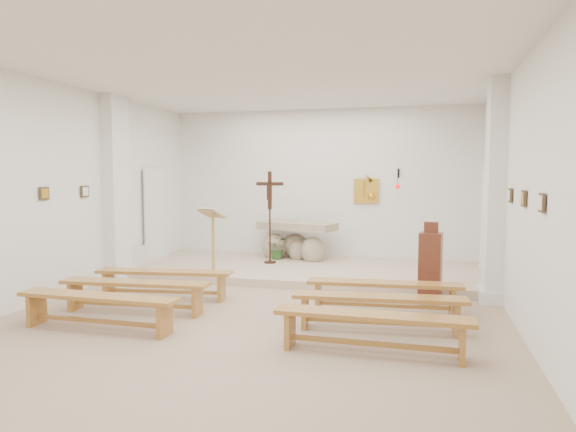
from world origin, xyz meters
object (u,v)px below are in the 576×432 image
(bench_right_third, at_px, (372,324))
(bench_right_second, at_px, (379,304))
(donation_pedestal, at_px, (430,267))
(altar, at_px, (296,243))
(bench_left_second, at_px, (135,289))
(bench_left_third, at_px, (98,304))
(bench_left_front, at_px, (164,277))
(crucifix_stand, at_px, (270,210))
(bench_right_front, at_px, (384,290))
(lectern, at_px, (212,241))

(bench_right_third, bearing_deg, bench_right_second, 90.71)
(donation_pedestal, xyz_separation_m, bench_right_third, (-0.66, -2.67, -0.21))
(altar, height_order, bench_left_second, altar)
(bench_right_second, relative_size, bench_left_third, 1.01)
(bench_left_front, relative_size, bench_left_second, 1.00)
(bench_left_front, bearing_deg, altar, 62.34)
(bench_left_second, relative_size, bench_right_third, 1.01)
(bench_left_third, height_order, bench_right_third, same)
(crucifix_stand, xyz_separation_m, bench_left_second, (-0.93, -3.74, -0.92))
(donation_pedestal, bearing_deg, bench_left_second, -149.18)
(crucifix_stand, xyz_separation_m, donation_pedestal, (3.24, -1.94, -0.71))
(donation_pedestal, bearing_deg, crucifix_stand, 156.57)
(bench_right_front, xyz_separation_m, bench_right_third, (0.00, -1.76, 0.00))
(crucifix_stand, height_order, bench_left_second, crucifix_stand)
(crucifix_stand, relative_size, bench_right_second, 0.87)
(crucifix_stand, relative_size, bench_right_front, 0.87)
(bench_left_third, bearing_deg, crucifix_stand, 79.30)
(bench_left_second, distance_m, bench_left_third, 0.88)
(bench_left_third, bearing_deg, donation_pedestal, 33.37)
(lectern, xyz_separation_m, bench_right_second, (3.29, -2.34, -0.42))
(lectern, distance_m, bench_right_second, 4.06)
(bench_right_second, distance_m, bench_left_third, 3.62)
(lectern, distance_m, bench_left_third, 3.25)
(bench_left_front, xyz_separation_m, bench_right_second, (3.51, -0.88, 0.00))
(crucifix_stand, bearing_deg, bench_right_third, -60.43)
(altar, distance_m, crucifix_stand, 1.13)
(altar, height_order, bench_right_front, altar)
(crucifix_stand, bearing_deg, bench_right_second, -55.02)
(bench_left_second, bearing_deg, bench_right_second, -4.69)
(bench_left_second, relative_size, bench_right_second, 1.00)
(donation_pedestal, distance_m, bench_right_second, 1.92)
(bench_left_third, bearing_deg, bench_left_second, 90.71)
(bench_left_second, relative_size, bench_left_third, 1.01)
(bench_right_front, bearing_deg, bench_left_front, 175.86)
(bench_left_front, bearing_deg, bench_right_front, -7.37)
(bench_right_front, bearing_deg, bench_left_third, -157.59)
(altar, bearing_deg, bench_left_second, -90.37)
(donation_pedestal, distance_m, bench_left_front, 4.28)
(lectern, bearing_deg, bench_left_second, -75.96)
(bench_left_front, xyz_separation_m, bench_left_second, (0.00, -0.88, 0.00))
(crucifix_stand, distance_m, bench_left_third, 4.80)
(bench_left_front, xyz_separation_m, bench_right_front, (3.51, -0.00, 0.00))
(crucifix_stand, distance_m, bench_right_third, 5.37)
(crucifix_stand, bearing_deg, donation_pedestal, -30.62)
(altar, xyz_separation_m, donation_pedestal, (2.85, -2.67, 0.07))
(bench_left_second, bearing_deg, bench_right_front, 9.34)
(donation_pedestal, distance_m, bench_left_third, 4.96)
(donation_pedestal, distance_m, bench_right_front, 1.15)
(bench_right_front, relative_size, bench_left_third, 1.01)
(altar, distance_m, bench_right_second, 4.97)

